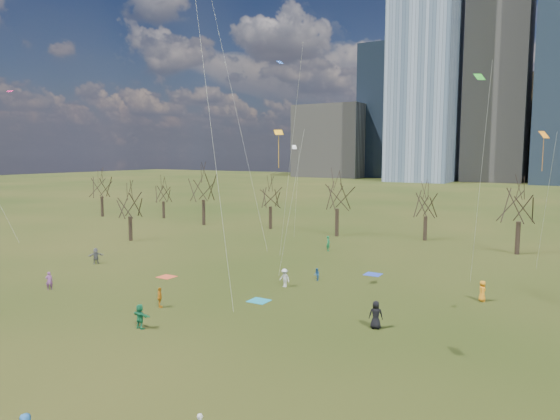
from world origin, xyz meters
The scene contains 16 objects.
ground centered at (0.00, 0.00, 0.00)m, with size 500.00×500.00×0.00m, color black.
downtown_skyline centered at (-2.43, 210.64, 39.01)m, with size 212.50×78.00×118.00m.
bare_tree_row centered at (-0.09, 37.22, 6.12)m, with size 113.04×29.80×9.50m.
blanket_teal centered at (0.81, 7.26, 0.01)m, with size 1.60×1.50×0.03m, color teal.
blanket_navy centered at (5.69, 20.62, 0.01)m, with size 1.60×1.50×0.03m, color #2741B7.
blanket_crimson centered at (-11.32, 9.33, 0.01)m, with size 1.60×1.50×0.03m, color #D04A29.
person_4 centered at (-4.93, 1.85, 0.81)m, with size 0.94×0.39×1.61m, color orange.
person_5 centered at (-2.71, -2.34, 0.87)m, with size 1.62×0.52×1.75m, color #1B7D4C.
person_6 centered at (11.26, 5.97, 0.98)m, with size 0.96×0.62×1.95m, color black.
person_7 centered at (-17.00, 0.60, 0.82)m, with size 0.60×0.39×1.64m, color #8D4992.
person_8 centered at (1.97, 15.51, 0.61)m, with size 0.59×0.46×1.21m, color #225695.
person_9 centered at (0.42, 12.11, 0.84)m, with size 1.08×0.62×1.68m, color silver.
person_11 centered at (-22.10, 9.74, 0.88)m, with size 1.64×0.52×1.77m, color #5E5D62.
person_12 centered at (16.54, 16.51, 0.86)m, with size 0.84×0.55×1.72m, color orange.
person_13 centered at (-3.33, 29.32, 0.94)m, with size 0.69×0.45×1.88m, color #1A763F.
kites_airborne centered at (8.05, 13.89, 12.88)m, with size 76.19×35.77×29.76m.
Camera 1 is at (22.58, -26.00, 12.05)m, focal length 32.00 mm.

